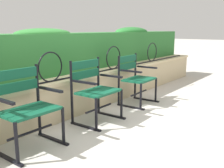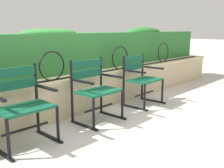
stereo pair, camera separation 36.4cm
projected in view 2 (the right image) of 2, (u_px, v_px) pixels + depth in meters
name	position (u px, v px, depth m)	size (l,w,h in m)	color
ground_plane	(118.00, 123.00, 3.68)	(60.00, 60.00, 0.00)	#BCB7AD
stone_wall	(78.00, 93.00, 4.18)	(8.41, 0.41, 0.58)	#C6B289
iron_arch_fence	(58.00, 68.00, 3.74)	(7.85, 0.02, 0.42)	black
hedge_row	(60.00, 51.00, 4.38)	(8.24, 0.59, 0.76)	#2D7033
park_chair_left	(21.00, 104.00, 2.95)	(0.64, 0.53, 0.89)	#0F4C33
park_chair_centre	(95.00, 88.00, 3.73)	(0.63, 0.53, 0.89)	#0F4C33
park_chair_right	(141.00, 78.00, 4.55)	(0.62, 0.54, 0.86)	#0F4C33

